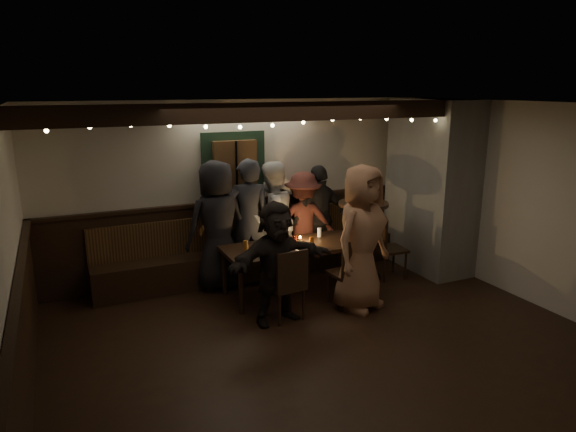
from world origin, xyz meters
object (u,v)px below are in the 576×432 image
person_b (248,221)px  person_g (361,238)px  chair_end (385,244)px  person_a (217,225)px  person_c (271,219)px  person_f (276,262)px  chair_near_left (288,281)px  high_top (362,231)px  dining_table (294,249)px  chair_near_right (351,269)px  person_d (303,222)px  person_e (320,218)px

person_b → person_g: (0.95, -1.49, 0.03)m
chair_end → person_a: (-2.33, 0.69, 0.38)m
person_b → person_c: 0.40m
person_g → person_b: bearing=98.9°
chair_end → person_a: size_ratio=0.52×
person_f → person_g: person_g is taller
chair_near_left → high_top: high_top is taller
dining_table → chair_near_left: 0.88m
chair_near_right → person_b: bearing=121.1°
chair_end → person_g: (-0.90, -0.75, 0.40)m
high_top → person_f: 1.90m
person_g → chair_end: bearing=15.9°
chair_near_left → person_f: person_f is taller
person_c → person_f: person_c is taller
person_b → person_g: size_ratio=0.97×
chair_near_right → person_d: bearing=88.0°
dining_table → person_e: size_ratio=1.18×
high_top → person_g: 1.10m
person_b → person_c: person_b is taller
high_top → person_a: bearing=165.1°
chair_end → person_a: bearing=163.5°
person_d → person_f: size_ratio=1.03×
dining_table → person_g: person_g is taller
person_a → person_d: (1.39, 0.12, -0.14)m
chair_near_right → high_top: high_top is taller
person_c → person_d: (0.52, -0.01, -0.09)m
person_c → high_top: bearing=129.9°
dining_table → person_d: bearing=56.1°
chair_end → person_e: (-0.67, 0.79, 0.28)m
person_c → chair_near_right: bearing=87.2°
chair_end → dining_table: bearing=178.4°
dining_table → chair_near_left: chair_near_left is taller
chair_end → person_d: bearing=139.5°
chair_near_right → person_c: (-0.47, 1.51, 0.34)m
chair_near_right → person_a: 1.96m
chair_near_right → person_c: bearing=107.4°
high_top → person_e: (-0.37, 0.64, 0.09)m
high_top → person_g: (-0.60, -0.90, 0.21)m
high_top → chair_end: bearing=-26.4°
person_e → person_g: size_ratio=0.87×
dining_table → high_top: 1.17m
chair_near_left → person_e: 1.96m
dining_table → chair_end: size_ratio=2.05×
person_b → person_f: bearing=93.0°
chair_near_right → dining_table: bearing=122.5°
dining_table → person_b: (-0.40, 0.70, 0.27)m
dining_table → high_top: size_ratio=1.67×
dining_table → person_c: 0.82m
person_d → person_f: person_d is taller
chair_end → person_e: bearing=130.5°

